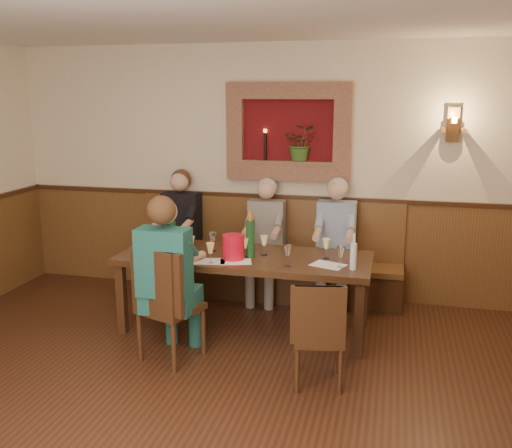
{
  "coord_description": "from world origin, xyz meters",
  "views": [
    {
      "loc": [
        1.35,
        -3.21,
        2.25
      ],
      "look_at": [
        0.1,
        1.9,
        1.05
      ],
      "focal_mm": 40.0,
      "sensor_mm": 36.0,
      "label": 1
    }
  ],
  "objects_px": {
    "person_bench_right": "(335,255)",
    "spittoon_bucket": "(233,247)",
    "wine_bottle_green_b": "(173,234)",
    "water_bottle": "(353,255)",
    "dining_table": "(245,263)",
    "person_chair_front": "(169,292)",
    "wine_bottle_green_a": "(250,238)",
    "chair_near_right": "(318,354)",
    "person_bench_mid": "(265,251)",
    "chair_near_left": "(170,326)",
    "person_bench_left": "(180,243)",
    "bench": "(266,269)"
  },
  "relations": [
    {
      "from": "dining_table",
      "to": "person_bench_mid",
      "type": "height_order",
      "value": "person_bench_mid"
    },
    {
      "from": "bench",
      "to": "spittoon_bucket",
      "type": "bearing_deg",
      "value": -93.51
    },
    {
      "from": "wine_bottle_green_a",
      "to": "bench",
      "type": "bearing_deg",
      "value": 93.93
    },
    {
      "from": "chair_near_right",
      "to": "wine_bottle_green_a",
      "type": "bearing_deg",
      "value": 120.47
    },
    {
      "from": "dining_table",
      "to": "person_chair_front",
      "type": "xyz_separation_m",
      "value": [
        -0.46,
        -0.78,
        -0.07
      ]
    },
    {
      "from": "bench",
      "to": "water_bottle",
      "type": "height_order",
      "value": "bench"
    },
    {
      "from": "dining_table",
      "to": "chair_near_left",
      "type": "xyz_separation_m",
      "value": [
        -0.46,
        -0.78,
        -0.38
      ]
    },
    {
      "from": "wine_bottle_green_b",
      "to": "person_chair_front",
      "type": "bearing_deg",
      "value": -70.66
    },
    {
      "from": "person_bench_mid",
      "to": "water_bottle",
      "type": "relative_size",
      "value": 4.18
    },
    {
      "from": "wine_bottle_green_b",
      "to": "dining_table",
      "type": "bearing_deg",
      "value": -4.1
    },
    {
      "from": "chair_near_right",
      "to": "person_bench_left",
      "type": "height_order",
      "value": "person_bench_left"
    },
    {
      "from": "chair_near_right",
      "to": "wine_bottle_green_b",
      "type": "height_order",
      "value": "wine_bottle_green_b"
    },
    {
      "from": "chair_near_right",
      "to": "wine_bottle_green_a",
      "type": "xyz_separation_m",
      "value": [
        -0.77,
        0.88,
        0.68
      ]
    },
    {
      "from": "chair_near_left",
      "to": "person_bench_left",
      "type": "relative_size",
      "value": 0.72
    },
    {
      "from": "person_bench_right",
      "to": "person_chair_front",
      "type": "distance_m",
      "value": 2.03
    },
    {
      "from": "person_bench_right",
      "to": "wine_bottle_green_a",
      "type": "bearing_deg",
      "value": -128.79
    },
    {
      "from": "person_bench_mid",
      "to": "wine_bottle_green_b",
      "type": "distance_m",
      "value": 1.14
    },
    {
      "from": "wine_bottle_green_b",
      "to": "water_bottle",
      "type": "height_order",
      "value": "wine_bottle_green_b"
    },
    {
      "from": "spittoon_bucket",
      "to": "wine_bottle_green_b",
      "type": "xyz_separation_m",
      "value": [
        -0.68,
        0.21,
        0.03
      ]
    },
    {
      "from": "dining_table",
      "to": "bench",
      "type": "xyz_separation_m",
      "value": [
        0.0,
        0.94,
        -0.35
      ]
    },
    {
      "from": "person_chair_front",
      "to": "wine_bottle_green_a",
      "type": "xyz_separation_m",
      "value": [
        0.52,
        0.73,
        0.33
      ]
    },
    {
      "from": "dining_table",
      "to": "chair_near_right",
      "type": "bearing_deg",
      "value": -47.73
    },
    {
      "from": "chair_near_left",
      "to": "person_bench_mid",
      "type": "distance_m",
      "value": 1.71
    },
    {
      "from": "wine_bottle_green_a",
      "to": "wine_bottle_green_b",
      "type": "bearing_deg",
      "value": 173.34
    },
    {
      "from": "person_bench_right",
      "to": "spittoon_bucket",
      "type": "bearing_deg",
      "value": -130.38
    },
    {
      "from": "person_bench_mid",
      "to": "spittoon_bucket",
      "type": "distance_m",
      "value": 1.04
    },
    {
      "from": "chair_near_left",
      "to": "water_bottle",
      "type": "distance_m",
      "value": 1.71
    },
    {
      "from": "chair_near_left",
      "to": "chair_near_right",
      "type": "distance_m",
      "value": 1.31
    },
    {
      "from": "chair_near_left",
      "to": "wine_bottle_green_b",
      "type": "height_order",
      "value": "wine_bottle_green_b"
    },
    {
      "from": "chair_near_right",
      "to": "chair_near_left",
      "type": "bearing_deg",
      "value": 162.83
    },
    {
      "from": "bench",
      "to": "chair_near_right",
      "type": "height_order",
      "value": "bench"
    },
    {
      "from": "spittoon_bucket",
      "to": "water_bottle",
      "type": "distance_m",
      "value": 1.11
    },
    {
      "from": "person_bench_right",
      "to": "water_bottle",
      "type": "relative_size",
      "value": 4.28
    },
    {
      "from": "person_bench_mid",
      "to": "person_chair_front",
      "type": "distance_m",
      "value": 1.68
    },
    {
      "from": "person_bench_mid",
      "to": "wine_bottle_green_a",
      "type": "distance_m",
      "value": 0.96
    },
    {
      "from": "dining_table",
      "to": "wine_bottle_green_a",
      "type": "relative_size",
      "value": 5.44
    },
    {
      "from": "dining_table",
      "to": "bench",
      "type": "distance_m",
      "value": 1.01
    },
    {
      "from": "dining_table",
      "to": "wine_bottle_green_b",
      "type": "bearing_deg",
      "value": 175.9
    },
    {
      "from": "person_bench_left",
      "to": "water_bottle",
      "type": "relative_size",
      "value": 4.37
    },
    {
      "from": "person_chair_front",
      "to": "chair_near_right",
      "type": "bearing_deg",
      "value": -6.55
    },
    {
      "from": "person_bench_mid",
      "to": "wine_bottle_green_a",
      "type": "height_order",
      "value": "person_bench_mid"
    },
    {
      "from": "person_bench_left",
      "to": "bench",
      "type": "bearing_deg",
      "value": 6.09
    },
    {
      "from": "chair_near_right",
      "to": "person_bench_mid",
      "type": "distance_m",
      "value": 1.97
    },
    {
      "from": "bench",
      "to": "person_bench_mid",
      "type": "relative_size",
      "value": 2.2
    },
    {
      "from": "person_bench_mid",
      "to": "person_bench_right",
      "type": "bearing_deg",
      "value": -0.08
    },
    {
      "from": "person_bench_right",
      "to": "water_bottle",
      "type": "distance_m",
      "value": 1.13
    },
    {
      "from": "person_bench_right",
      "to": "wine_bottle_green_b",
      "type": "relative_size",
      "value": 3.77
    },
    {
      "from": "wine_bottle_green_b",
      "to": "water_bottle",
      "type": "distance_m",
      "value": 1.81
    },
    {
      "from": "chair_near_left",
      "to": "water_bottle",
      "type": "xyz_separation_m",
      "value": [
        1.5,
        0.56,
        0.58
      ]
    },
    {
      "from": "chair_near_left",
      "to": "chair_near_right",
      "type": "relative_size",
      "value": 1.18
    }
  ]
}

